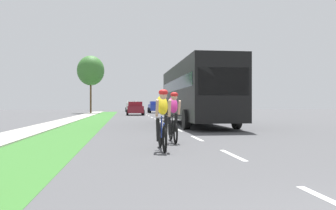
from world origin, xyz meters
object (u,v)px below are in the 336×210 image
cyclist_trailing (173,117)px  bus_black (196,91)px  suv_white (132,106)px  street_tree_far (91,71)px  cyclist_lead (162,119)px  pickup_blue (156,107)px  sedan_maroon (135,108)px

cyclist_trailing → bus_black: bearing=73.9°
bus_black → suv_white: 38.86m
cyclist_trailing → bus_black: (2.65, 9.17, 1.17)m
suv_white → street_tree_far: bearing=-117.4°
street_tree_far → cyclist_lead: bearing=-81.8°
suv_white → street_tree_far: size_ratio=0.60×
pickup_blue → street_tree_far: bearing=-173.5°
cyclist_trailing → pickup_blue: pickup_blue is taller
bus_black → pickup_blue: bearing=89.4°
street_tree_far → pickup_blue: bearing=6.5°
sedan_maroon → suv_white: size_ratio=0.91×
suv_white → cyclist_lead: bearing=-90.3°
pickup_blue → street_tree_far: size_ratio=0.65×
cyclist_lead → pickup_blue: size_ratio=0.34×
cyclist_trailing → pickup_blue: (2.93, 37.77, 0.02)m
pickup_blue → street_tree_far: street_tree_far is taller
cyclist_lead → suv_white: (0.22, 49.75, 0.14)m
cyclist_lead → sedan_maroon: 30.21m
sedan_maroon → suv_white: (0.00, 19.54, 0.18)m
cyclist_trailing → sedan_maroon: 28.37m
suv_white → pickup_blue: bearing=-72.1°
cyclist_trailing → bus_black: 9.62m
cyclist_trailing → street_tree_far: bearing=99.4°
sedan_maroon → bus_black: bearing=-81.2°
street_tree_far → suv_white: bearing=62.6°
cyclist_trailing → cyclist_lead: bearing=-106.5°
suv_white → street_tree_far: (-5.78, -11.16, 4.86)m
suv_white → street_tree_far: street_tree_far is taller
sedan_maroon → street_tree_far: 11.36m
cyclist_trailing → pickup_blue: 37.88m
cyclist_trailing → suv_white: (-0.33, 47.90, 0.14)m
bus_black → pickup_blue: (0.29, 28.60, -1.15)m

